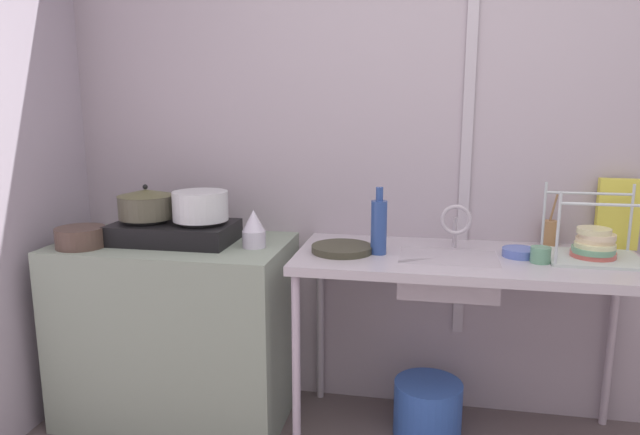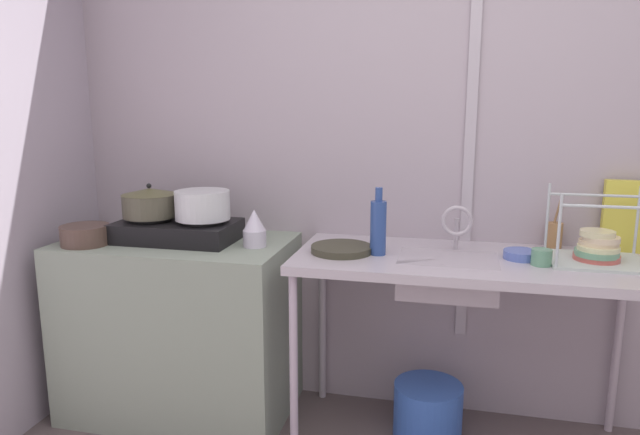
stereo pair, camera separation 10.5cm
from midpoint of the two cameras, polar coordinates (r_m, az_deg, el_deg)
The scene contains 19 objects.
wall_back at distance 2.82m, azimuth 15.57°, elevation 7.52°, with size 4.76×0.10×2.72m, color #A3969F.
wall_metal_strip at distance 2.76m, azimuth 16.02°, elevation 10.26°, with size 0.05×0.01×2.18m, color #AEA4AD.
counter_concrete at distance 2.95m, azimuth -12.78°, elevation -10.62°, with size 1.08×0.63×0.88m, color gray.
counter_sink at distance 2.55m, azimuth 15.63°, elevation -5.32°, with size 1.48×0.63×0.88m.
stove at distance 2.80m, azimuth -13.08°, elevation -1.26°, with size 0.57×0.33×0.11m.
pot_on_left_burner at distance 2.84m, azimuth -15.67°, elevation 1.47°, with size 0.27×0.27×0.16m.
pot_on_right_burner at distance 2.72m, azimuth -10.62°, elevation 1.24°, with size 0.26×0.26×0.14m.
pot_beside_stove at distance 2.85m, azimuth -21.50°, elevation -1.65°, with size 0.22×0.22×0.09m.
percolator at distance 2.62m, azimuth -5.45°, elevation -1.11°, with size 0.11×0.11×0.17m.
sink_basin at distance 2.53m, azimuth 13.80°, elevation -5.71°, with size 0.42×0.29×0.16m, color #AEA4AD.
faucet at distance 2.60m, azimuth 14.70°, elevation -0.52°, with size 0.14×0.08×0.21m.
frying_pan at distance 2.53m, azimuth 3.37°, elevation -3.17°, with size 0.27×0.27×0.03m, color #373527.
dish_rack at distance 2.64m, azimuth 27.10°, elevation -2.87°, with size 0.38×0.31×0.31m.
cup_by_rack at distance 2.51m, azimuth 22.45°, elevation -3.71°, with size 0.08×0.08×0.07m, color #5B9270.
small_bowl_on_drainboard at distance 2.58m, azimuth 20.61°, elevation -3.51°, with size 0.15×0.15×0.04m, color #5065B5.
bottle_by_sink at distance 2.48m, azimuth 7.07°, elevation -0.90°, with size 0.07×0.07×0.30m.
cereal_box at distance 2.87m, azimuth 29.12°, elevation 0.11°, with size 0.18×0.05×0.32m, color gold.
utensil_jar at distance 2.82m, azimuth 23.43°, elevation -1.62°, with size 0.07×0.07×0.24m.
bucket_on_floor at distance 2.84m, azimuth 11.85°, elevation -18.46°, with size 0.32×0.32×0.26m, color #335BB5.
Camera 2 is at (-0.06, -1.18, 1.52)m, focal length 31.93 mm.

